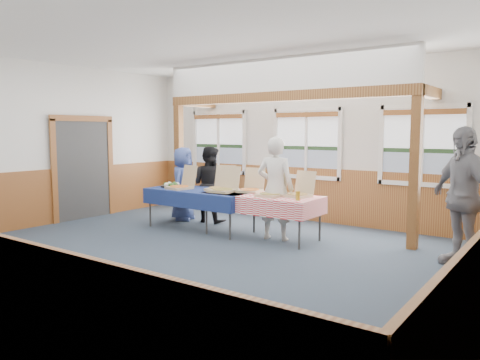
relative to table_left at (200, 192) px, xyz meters
The scene contains 27 objects.
floor 2.01m from the table_left, 51.17° to the right, with size 8.00×8.00×0.00m, color #2A3544.
ceiling 3.12m from the table_left, 51.17° to the right, with size 8.00×8.00×0.00m, color white.
wall_back 2.52m from the table_left, 59.90° to the left, with size 8.00×8.00×0.00m, color silver.
wall_left 3.30m from the table_left, 152.55° to the right, with size 8.00×8.00×0.00m, color silver.
wainscot_back 2.34m from the table_left, 59.59° to the left, with size 7.98×0.05×1.10m, color brown.
wainscot_left 3.16m from the table_left, 152.34° to the right, with size 0.05×6.98×1.10m, color brown.
cased_opening 2.86m from the table_left, 168.51° to the right, with size 0.06×1.30×2.10m, color #343434.
window_left 2.48m from the table_left, 119.36° to the left, with size 1.56×0.10×1.46m.
window_mid 2.51m from the table_left, 59.36° to the left, with size 1.56×0.10×1.46m.
window_right 4.13m from the table_left, 29.79° to the left, with size 1.56×0.10×1.46m.
post_left 1.64m from the table_left, 147.70° to the left, with size 0.15×0.15×2.40m, color #5C3114.
post_right 3.81m from the table_left, 12.78° to the left, with size 0.15×0.15×2.40m, color #5C3114.
cross_beam 2.29m from the table_left, 35.28° to the left, with size 5.15×0.18×0.18m, color #5C3114.
table_left is the anchor object (origin of this frame).
table_right 1.31m from the table_left, ahead, with size 2.19×1.24×0.76m.
pizza_box_a 0.42m from the table_left, 164.61° to the right, with size 0.49×0.56×0.44m.
pizza_box_b 0.40m from the table_left, 25.39° to the left, with size 0.49×0.57×0.45m.
pizza_box_c 0.56m from the table_left, ahead, with size 0.44×0.53×0.46m.
pizza_box_d 1.00m from the table_left, 17.52° to the left, with size 0.48×0.55×0.43m.
pizza_box_e 1.56m from the table_left, ahead, with size 0.41×0.49×0.43m.
pizza_box_f 1.98m from the table_left, ahead, with size 0.44×0.51×0.42m.
veggie_tray 0.75m from the table_left, behind, with size 0.42×0.42×0.10m.
drink_glass 2.16m from the table_left, ahead, with size 0.07×0.07×0.15m, color #A8801C.
woman_white 1.59m from the table_left, ahead, with size 0.64×0.42×1.77m, color silver.
woman_black 0.75m from the table_left, 116.32° to the left, with size 0.75×0.59×1.55m, color black.
man_blue 1.07m from the table_left, 150.31° to the left, with size 0.74×0.48×1.52m, color #3A4D92.
person_grey 4.48m from the table_left, ahead, with size 1.13×0.47×1.93m, color gray.
Camera 1 is at (4.52, -5.18, 1.86)m, focal length 35.00 mm.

